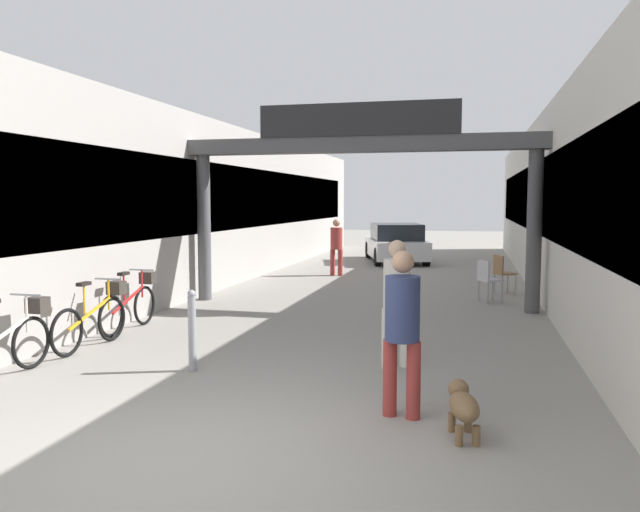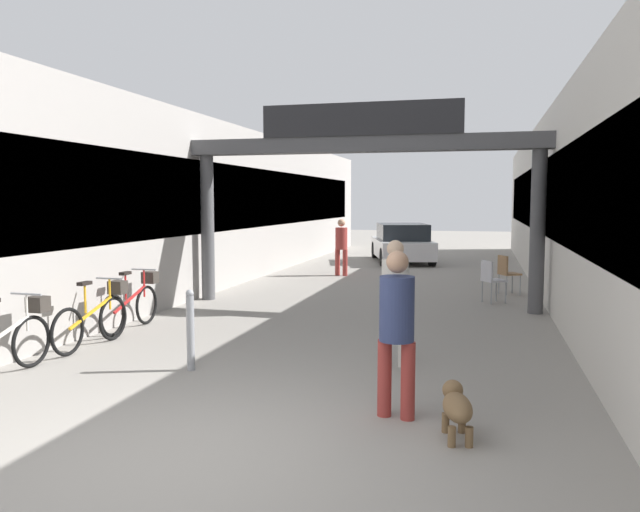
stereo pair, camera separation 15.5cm
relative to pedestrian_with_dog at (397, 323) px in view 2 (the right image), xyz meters
The scene contains 15 objects.
ground_plane 2.27m from the pedestrian_with_dog, 138.77° to the right, with size 80.00×80.00×0.00m, color gray.
storefront_left 11.76m from the pedestrian_with_dog, 124.60° to the left, with size 3.00×26.00×4.00m.
storefront_right 10.32m from the pedestrian_with_dog, 69.84° to the left, with size 3.00×26.00×4.00m.
arcade_sign_gateway 6.77m from the pedestrian_with_dog, 103.85° to the left, with size 7.40×0.47×4.03m.
pedestrian_with_dog is the anchor object (origin of this frame).
pedestrian_companion 1.87m from the pedestrian_with_dog, 98.28° to the left, with size 0.44×0.44×1.63m.
pedestrian_carrying_crate 11.64m from the pedestrian_with_dog, 105.25° to the left, with size 0.41×0.41×1.61m.
dog_on_leash 0.96m from the pedestrian_with_dog, 32.61° to the right, with size 0.36×0.67×0.47m.
bicycle_silver_nearest 4.80m from the pedestrian_with_dog, behind, with size 0.46×1.69×0.98m.
bicycle_orange_second 5.06m from the pedestrian_with_dog, 157.55° to the left, with size 0.46×1.69×0.98m.
bicycle_red_third 5.76m from the pedestrian_with_dog, 146.53° to the left, with size 0.46×1.69×0.98m.
bollard_post_metal 2.95m from the pedestrian_with_dog, 158.65° to the left, with size 0.10×0.10×1.02m.
cafe_chair_aluminium_nearer 7.43m from the pedestrian_with_dog, 82.36° to the left, with size 0.55×0.55×0.89m.
cafe_chair_wood_farther 8.78m from the pedestrian_with_dog, 81.16° to the left, with size 0.54×0.54×0.89m.
parked_car_white 15.76m from the pedestrian_with_dog, 96.89° to the left, with size 2.73×4.32×1.33m.
Camera 2 is at (2.33, -4.59, 2.13)m, focal length 35.00 mm.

